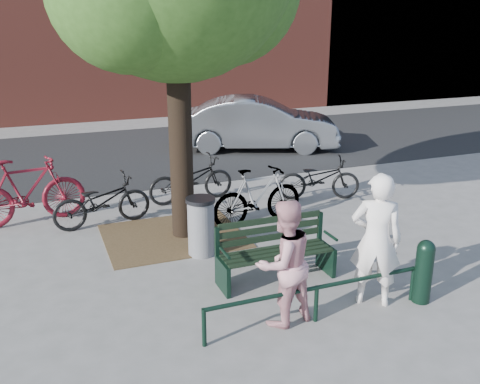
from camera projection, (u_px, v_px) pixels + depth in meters
name	position (u px, v px, depth m)	size (l,w,h in m)	color
ground	(276.00, 280.00, 7.96)	(90.00, 90.00, 0.00)	gray
dirt_pit	(173.00, 236.00, 9.55)	(2.40, 2.00, 0.02)	brown
road	(152.00, 152.00, 15.48)	(40.00, 7.00, 0.01)	black
park_bench	(274.00, 249.00, 7.88)	(1.74, 0.54, 0.97)	black
guard_railing	(317.00, 293.00, 6.77)	(3.06, 0.06, 0.51)	black
person_left	(376.00, 240.00, 7.07)	(0.67, 0.44, 1.85)	white
person_right	(284.00, 263.00, 6.63)	(0.80, 0.62, 1.65)	#CF8E95
bollard	(424.00, 269.00, 7.23)	(0.24, 0.24, 0.91)	black
litter_bin	(201.00, 226.00, 8.69)	(0.48, 0.48, 0.98)	gray
bicycle_a	(102.00, 201.00, 9.92)	(0.63, 1.82, 0.95)	black
bicycle_b	(27.00, 191.00, 9.98)	(0.60, 2.13, 1.28)	maroon
bicycle_c	(191.00, 179.00, 11.24)	(0.64, 1.85, 0.97)	black
bicycle_d	(258.00, 196.00, 9.95)	(0.52, 1.84, 1.11)	gray
bicycle_e	(319.00, 179.00, 11.39)	(0.61, 1.74, 0.91)	black
parked_car	(258.00, 124.00, 15.62)	(1.62, 4.63, 1.53)	gray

